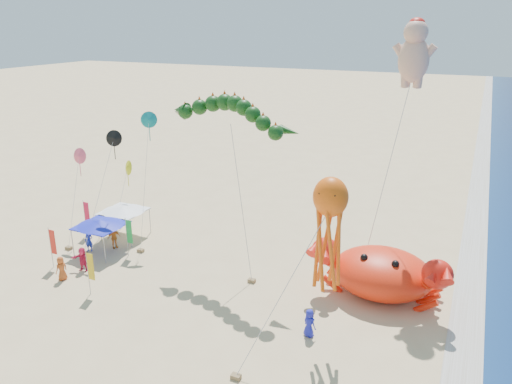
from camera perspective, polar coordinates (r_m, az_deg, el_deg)
ground at (r=33.86m, az=1.72°, el=-11.94°), size 320.00×320.00×0.00m
foam_strip at (r=32.00m, az=22.76°, el=-15.60°), size 320.00×320.00×0.00m
crab_inflatable at (r=34.28m, az=14.17°, el=-8.85°), size 8.95×5.73×3.92m
dragon_kite at (r=34.55m, az=-3.16°, el=8.51°), size 10.09×3.84×12.25m
cherub_kite at (r=34.82m, az=17.62°, el=15.02°), size 3.22×2.76×17.61m
octopus_kite at (r=26.12m, az=8.32°, el=-3.77°), size 4.41×5.52×9.98m
canopy_blue at (r=40.88m, az=-17.34°, el=-3.40°), size 3.72×3.72×2.71m
canopy_white at (r=43.32m, az=-14.95°, el=-1.90°), size 3.62×3.62×2.71m
feather_flags at (r=39.55m, az=-18.46°, el=-4.96°), size 7.65×7.51×3.20m
beachgoers at (r=39.32m, az=-15.70°, el=-6.59°), size 21.34×8.93×1.87m
small_kites at (r=42.16m, az=-15.71°, el=3.93°), size 6.77×7.09×10.68m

